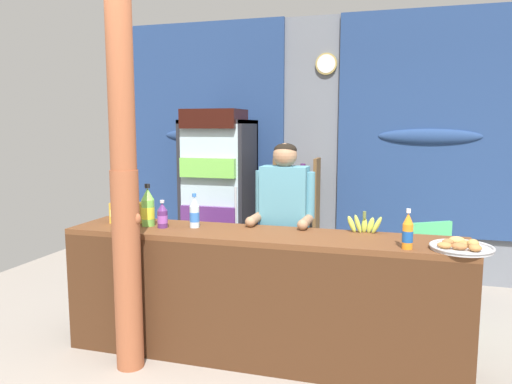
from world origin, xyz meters
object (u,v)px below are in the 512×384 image
(plastic_lawn_chair, at_px, (420,260))
(soda_bottle_grape_soda, at_px, (162,216))
(stall_counter, at_px, (256,286))
(shopkeeper, at_px, (284,217))
(soda_bottle_lime_soda, at_px, (148,208))
(snack_box_choco_powder, at_px, (127,213))
(soda_bottle_orange_soda, at_px, (408,232))
(timber_post, at_px, (124,179))
(banana_bunch, at_px, (364,225))
(drink_fridge, at_px, (218,188))
(pastry_tray, at_px, (462,246))
(soda_bottle_water, at_px, (194,213))
(bottle_shelf_rack, at_px, (296,216))

(plastic_lawn_chair, height_order, soda_bottle_grape_soda, soda_bottle_grape_soda)
(stall_counter, xyz_separation_m, shopkeeper, (0.07, 0.55, 0.40))
(soda_bottle_grape_soda, bearing_deg, plastic_lawn_chair, 33.63)
(stall_counter, distance_m, shopkeeper, 0.69)
(soda_bottle_lime_soda, xyz_separation_m, snack_box_choco_powder, (-0.22, 0.06, -0.06))
(soda_bottle_orange_soda, bearing_deg, plastic_lawn_chair, 84.26)
(stall_counter, relative_size, snack_box_choco_powder, 12.04)
(timber_post, xyz_separation_m, banana_bunch, (1.54, 0.62, -0.35))
(shopkeeper, relative_size, soda_bottle_lime_soda, 4.81)
(timber_post, bearing_deg, shopkeeper, 43.21)
(stall_counter, xyz_separation_m, drink_fridge, (-0.95, 1.78, 0.45))
(pastry_tray, bearing_deg, snack_box_choco_powder, 175.76)
(stall_counter, distance_m, soda_bottle_lime_soda, 1.02)
(plastic_lawn_chair, height_order, soda_bottle_water, soda_bottle_water)
(bottle_shelf_rack, bearing_deg, shopkeeper, -82.04)
(shopkeeper, height_order, soda_bottle_orange_soda, shopkeeper)
(soda_bottle_lime_soda, bearing_deg, timber_post, -82.38)
(soda_bottle_grape_soda, bearing_deg, soda_bottle_orange_soda, -5.03)
(plastic_lawn_chair, relative_size, pastry_tray, 2.26)
(soda_bottle_grape_soda, xyz_separation_m, soda_bottle_orange_soda, (1.75, -0.15, 0.02))
(soda_bottle_lime_soda, bearing_deg, pastry_tray, -3.20)
(soda_bottle_water, relative_size, soda_bottle_orange_soda, 1.02)
(timber_post, xyz_separation_m, soda_bottle_water, (0.31, 0.45, -0.30))
(soda_bottle_water, distance_m, soda_bottle_orange_soda, 1.54)
(timber_post, relative_size, banana_bunch, 10.59)
(soda_bottle_water, xyz_separation_m, pastry_tray, (1.85, -0.17, -0.09))
(snack_box_choco_powder, height_order, pastry_tray, snack_box_choco_powder)
(shopkeeper, relative_size, banana_bunch, 5.90)
(bottle_shelf_rack, height_order, soda_bottle_lime_soda, bottle_shelf_rack)
(plastic_lawn_chair, bearing_deg, pastry_tray, -82.49)
(shopkeeper, relative_size, soda_bottle_grape_soda, 7.43)
(snack_box_choco_powder, bearing_deg, plastic_lawn_chair, 27.53)
(soda_bottle_lime_soda, relative_size, banana_bunch, 1.23)
(timber_post, bearing_deg, pastry_tray, 7.56)
(bottle_shelf_rack, height_order, snack_box_choco_powder, bottle_shelf_rack)
(banana_bunch, bearing_deg, stall_counter, -155.47)
(shopkeeper, xyz_separation_m, soda_bottle_grape_soda, (-0.82, -0.48, 0.05))
(soda_bottle_water, distance_m, snack_box_choco_powder, 0.58)
(plastic_lawn_chair, distance_m, shopkeeper, 1.41)
(bottle_shelf_rack, distance_m, banana_bunch, 1.95)
(drink_fridge, height_order, bottle_shelf_rack, drink_fridge)
(soda_bottle_lime_soda, relative_size, soda_bottle_orange_soda, 1.28)
(soda_bottle_orange_soda, bearing_deg, stall_counter, 175.73)
(drink_fridge, distance_m, soda_bottle_orange_soda, 2.69)
(shopkeeper, height_order, snack_box_choco_powder, shopkeeper)
(soda_bottle_orange_soda, relative_size, pastry_tray, 0.66)
(stall_counter, xyz_separation_m, bottle_shelf_rack, (-0.14, 2.06, 0.13))
(plastic_lawn_chair, relative_size, soda_bottle_orange_soda, 3.41)
(stall_counter, relative_size, soda_bottle_lime_soda, 8.84)
(pastry_tray, xyz_separation_m, banana_bunch, (-0.61, 0.34, 0.04))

